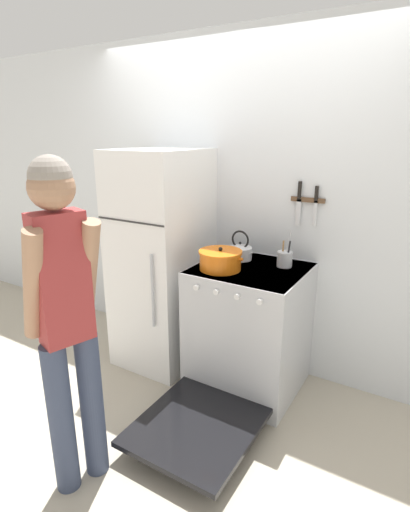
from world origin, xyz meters
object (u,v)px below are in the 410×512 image
(tea_kettle, at_px, (240,251))
(refrigerator, at_px, (162,260))
(person, at_px, (66,314))
(dutch_oven_pot, at_px, (220,260))
(utensil_jar, at_px, (285,259))
(stove_range, at_px, (247,330))

(tea_kettle, bearing_deg, refrigerator, -167.44)
(person, bearing_deg, refrigerator, 34.35)
(dutch_oven_pot, height_order, utensil_jar, utensil_jar)
(utensil_jar, bearing_deg, refrigerator, -171.42)
(refrigerator, distance_m, dutch_oven_pot, 0.64)
(dutch_oven_pot, bearing_deg, stove_range, 30.94)
(person, bearing_deg, utensil_jar, -5.08)
(stove_range, xyz_separation_m, tea_kettle, (-0.16, 0.18, 0.53))
(dutch_oven_pot, xyz_separation_m, utensil_jar, (0.36, 0.29, -0.01))
(refrigerator, distance_m, tea_kettle, 0.65)
(utensil_jar, bearing_deg, tea_kettle, -178.85)
(tea_kettle, relative_size, utensil_jar, 0.86)
(utensil_jar, bearing_deg, stove_range, -135.54)
(tea_kettle, height_order, person, person)
(refrigerator, height_order, person, person)
(dutch_oven_pot, relative_size, person, 0.19)
(stove_range, distance_m, utensil_jar, 0.59)
(stove_range, height_order, person, person)
(person, bearing_deg, stove_range, -0.52)
(stove_range, relative_size, dutch_oven_pot, 4.29)
(tea_kettle, height_order, utensil_jar, utensil_jar)
(refrigerator, xyz_separation_m, tea_kettle, (0.62, 0.14, 0.13))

